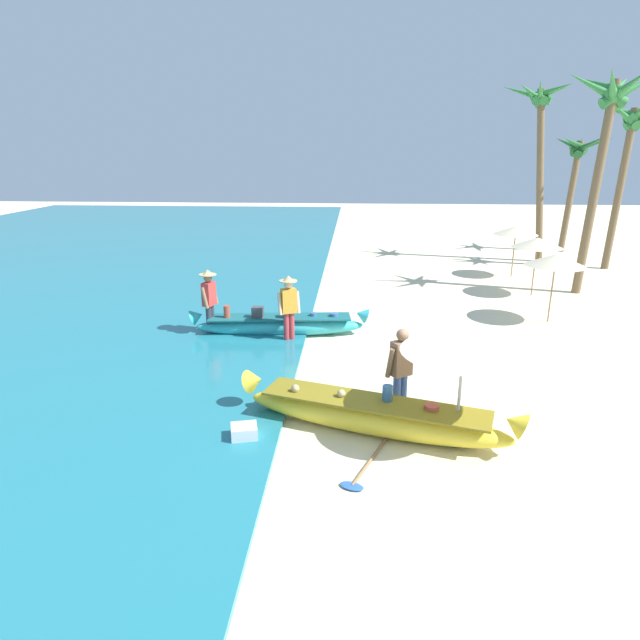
% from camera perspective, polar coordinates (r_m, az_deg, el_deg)
% --- Properties ---
extents(ground_plane, '(80.00, 80.00, 0.00)m').
position_cam_1_polar(ground_plane, '(10.10, 12.84, -10.33)').
color(ground_plane, beige).
extents(boat_yellow_foreground, '(4.81, 2.05, 0.86)m').
position_cam_1_polar(boat_yellow_foreground, '(9.43, 5.61, -9.90)').
color(boat_yellow_foreground, yellow).
rests_on(boat_yellow_foreground, ground).
extents(boat_cyan_midground, '(4.63, 1.07, 0.82)m').
position_cam_1_polar(boat_cyan_midground, '(14.13, -4.23, -0.49)').
color(boat_cyan_midground, '#33B2BC').
rests_on(boat_cyan_midground, ground).
extents(person_vendor_hatted, '(0.58, 0.44, 1.72)m').
position_cam_1_polar(person_vendor_hatted, '(13.36, -3.29, 1.61)').
color(person_vendor_hatted, '#B2383D').
rests_on(person_vendor_hatted, ground).
extents(person_tourist_customer, '(0.57, 0.47, 1.67)m').
position_cam_1_polar(person_tourist_customer, '(9.77, 8.45, -4.98)').
color(person_tourist_customer, '#3D5BA8').
rests_on(person_tourist_customer, ground).
extents(person_vendor_assistant, '(0.44, 0.58, 1.75)m').
position_cam_1_polar(person_vendor_assistant, '(14.12, -11.50, 2.25)').
color(person_vendor_assistant, '#333842').
rests_on(person_vendor_assistant, ground).
extents(patio_umbrella_large, '(1.98, 1.98, 2.04)m').
position_cam_1_polar(patio_umbrella_large, '(8.77, 14.82, -1.97)').
color(patio_umbrella_large, '#B7B7BC').
rests_on(patio_umbrella_large, ground).
extents(parasol_row_0, '(1.60, 1.60, 1.91)m').
position_cam_1_polar(parasol_row_0, '(16.18, 23.40, 5.76)').
color(parasol_row_0, '#8E6B47').
rests_on(parasol_row_0, ground).
extents(parasol_row_1, '(1.60, 1.60, 1.91)m').
position_cam_1_polar(parasol_row_1, '(19.01, 21.75, 7.51)').
color(parasol_row_1, '#8E6B47').
rests_on(parasol_row_1, ground).
extents(parasol_row_2, '(1.60, 1.60, 1.91)m').
position_cam_1_polar(parasol_row_2, '(21.65, 19.79, 8.81)').
color(parasol_row_2, '#8E6B47').
rests_on(parasol_row_2, ground).
extents(palm_tree_tall_inland, '(2.51, 2.39, 6.38)m').
position_cam_1_polar(palm_tree_tall_inland, '(24.61, 29.67, 16.55)').
color(palm_tree_tall_inland, brown).
rests_on(palm_tree_tall_inland, ground).
extents(palm_tree_leaning_seaward, '(2.53, 2.89, 5.28)m').
position_cam_1_polar(palm_tree_leaning_seaward, '(27.95, 25.38, 14.99)').
color(palm_tree_leaning_seaward, brown).
rests_on(palm_tree_leaning_seaward, ground).
extents(palm_tree_mid_cluster, '(2.63, 2.89, 7.22)m').
position_cam_1_polar(palm_tree_mid_cluster, '(24.89, 21.99, 19.16)').
color(palm_tree_mid_cluster, brown).
rests_on(palm_tree_mid_cluster, ground).
extents(palm_tree_far_behind, '(3.03, 2.54, 6.97)m').
position_cam_1_polar(palm_tree_far_behind, '(19.85, 27.97, 18.22)').
color(palm_tree_far_behind, brown).
rests_on(palm_tree_far_behind, ground).
extents(cooler_box, '(0.50, 0.45, 0.31)m').
position_cam_1_polar(cooler_box, '(9.25, -7.92, -11.72)').
color(cooler_box, silver).
rests_on(cooler_box, ground).
extents(paddle, '(0.78, 1.54, 0.05)m').
position_cam_1_polar(paddle, '(8.53, 4.59, -15.29)').
color(paddle, '#8E6B47').
rests_on(paddle, ground).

